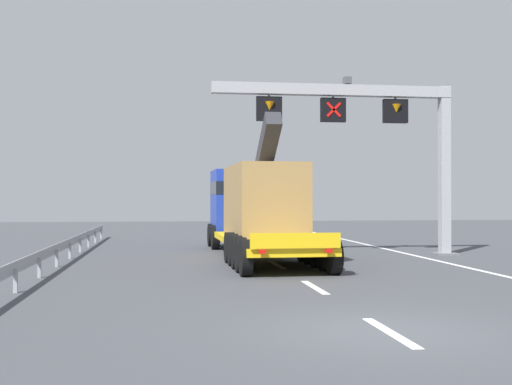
% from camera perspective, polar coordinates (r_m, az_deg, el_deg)
% --- Properties ---
extents(ground, '(112.00, 112.00, 0.00)m').
position_cam_1_polar(ground, '(12.00, 11.00, -11.63)').
color(ground, '#424449').
extents(lane_markings, '(0.20, 49.14, 0.01)m').
position_cam_1_polar(lane_markings, '(28.76, -0.12, -5.13)').
color(lane_markings, silver).
rests_on(lane_markings, ground).
extents(edge_line_right, '(0.20, 63.00, 0.01)m').
position_cam_1_polar(edge_line_right, '(25.31, 15.56, -5.74)').
color(edge_line_right, silver).
rests_on(edge_line_right, ground).
extents(overhead_lane_gantry, '(10.08, 0.90, 7.23)m').
position_cam_1_polar(overhead_lane_gantry, '(27.29, 9.58, 6.20)').
color(overhead_lane_gantry, '#9EA0A5').
rests_on(overhead_lane_gantry, ground).
extents(heavy_haul_truck_yellow, '(3.20, 14.10, 5.30)m').
position_cam_1_polar(heavy_haul_truck_yellow, '(27.07, -0.22, -1.21)').
color(heavy_haul_truck_yellow, yellow).
rests_on(heavy_haul_truck_yellow, ground).
extents(guardrail_left, '(0.13, 30.74, 0.76)m').
position_cam_1_polar(guardrail_left, '(24.85, -16.40, -4.55)').
color(guardrail_left, '#999EA3').
rests_on(guardrail_left, ground).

